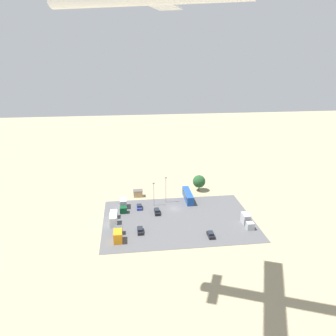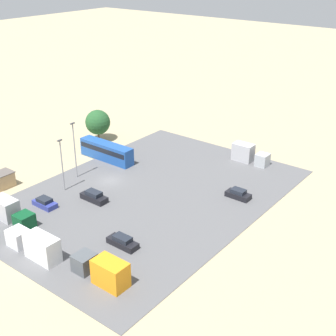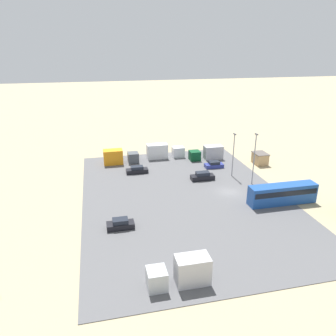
% 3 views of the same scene
% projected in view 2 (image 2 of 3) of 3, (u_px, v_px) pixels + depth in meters
% --- Properties ---
extents(ground_plane, '(400.00, 400.00, 0.00)m').
position_uv_depth(ground_plane, '(110.00, 181.00, 81.64)').
color(ground_plane, tan).
extents(parking_lot_surface, '(50.84, 35.59, 0.08)m').
position_uv_depth(parking_lot_surface, '(148.00, 195.00, 76.80)').
color(parking_lot_surface, '#565659').
rests_on(parking_lot_surface, ground).
extents(shed_building, '(3.76, 2.86, 2.63)m').
position_uv_depth(shed_building, '(2.00, 180.00, 79.05)').
color(shed_building, tan).
rests_on(shed_building, ground).
extents(bus, '(2.47, 11.89, 3.37)m').
position_uv_depth(bus, '(107.00, 151.00, 89.18)').
color(bus, '#1E4C9E').
rests_on(bus, ground).
extents(parked_car_0, '(1.93, 4.07, 1.43)m').
position_uv_depth(parked_car_0, '(45.00, 203.00, 73.17)').
color(parked_car_0, navy).
rests_on(parked_car_0, ground).
extents(parked_car_1, '(1.83, 4.74, 1.64)m').
position_uv_depth(parked_car_1, '(94.00, 197.00, 74.86)').
color(parked_car_1, black).
rests_on(parked_car_1, ground).
extents(parked_car_2, '(1.84, 4.08, 1.52)m').
position_uv_depth(parked_car_2, '(238.00, 194.00, 75.72)').
color(parked_car_2, black).
rests_on(parked_car_2, ground).
extents(parked_car_3, '(1.75, 4.60, 1.50)m').
position_uv_depth(parked_car_3, '(123.00, 242.00, 63.30)').
color(parked_car_3, black).
rests_on(parked_car_3, ground).
extents(parked_truck_0, '(2.47, 7.95, 3.13)m').
position_uv_depth(parked_truck_0, '(10.00, 212.00, 69.03)').
color(parked_truck_0, '#0C4723').
rests_on(parked_truck_0, ground).
extents(parked_truck_1, '(2.37, 8.96, 3.45)m').
position_uv_depth(parked_truck_1, '(35.00, 245.00, 60.97)').
color(parked_truck_1, silver).
rests_on(parked_truck_1, ground).
extents(parked_truck_2, '(2.34, 7.17, 3.36)m').
position_uv_depth(parked_truck_2, '(248.00, 154.00, 88.35)').
color(parked_truck_2, '#ADB2B7').
rests_on(parked_truck_2, ground).
extents(parked_truck_3, '(2.57, 7.90, 3.30)m').
position_uv_depth(parked_truck_3, '(103.00, 270.00, 56.24)').
color(parked_truck_3, '#4C5156').
rests_on(parked_truck_3, ground).
extents(tree_near_shed, '(5.19, 5.19, 6.67)m').
position_uv_depth(tree_near_shed, '(98.00, 122.00, 97.54)').
color(tree_near_shed, brown).
rests_on(tree_near_shed, ground).
extents(light_pole_lot_centre, '(0.90, 0.28, 9.04)m').
position_uv_depth(light_pole_lot_centre, '(62.00, 163.00, 76.36)').
color(light_pole_lot_centre, gray).
rests_on(light_pole_lot_centre, ground).
extents(light_pole_lot_edge, '(0.90, 0.28, 10.12)m').
position_uv_depth(light_pole_lot_edge, '(75.00, 148.00, 80.72)').
color(light_pole_lot_edge, gray).
rests_on(light_pole_lot_edge, ground).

